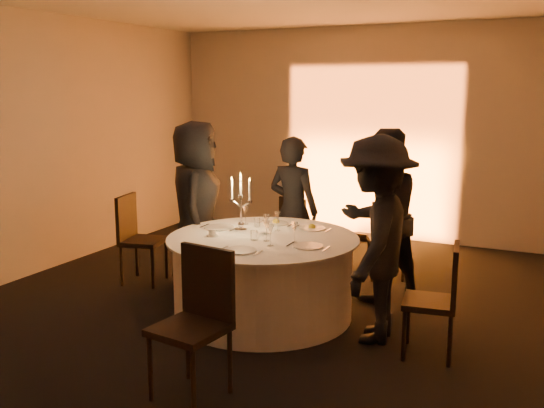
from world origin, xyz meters
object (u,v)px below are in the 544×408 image
at_px(chair_back_left, 297,227).
at_px(guest_right, 376,239).
at_px(chair_back_right, 388,235).
at_px(candelabra, 241,211).
at_px(chair_left, 136,233).
at_px(chair_front, 197,313).
at_px(guest_back_right, 382,216).
at_px(chair_right, 440,294).
at_px(guest_left, 196,205).
at_px(guest_back_left, 293,210).
at_px(coffee_cup, 212,233).
at_px(banquet_table, 263,276).

bearing_deg(chair_back_left, guest_right, 141.39).
bearing_deg(chair_back_right, candelabra, 29.74).
distance_m(chair_back_left, candelabra, 1.63).
height_order(chair_left, chair_back_left, chair_left).
height_order(chair_front, candelabra, candelabra).
bearing_deg(guest_right, guest_back_right, -171.37).
xyz_separation_m(chair_back_left, chair_right, (2.04, -1.88, 0.05)).
xyz_separation_m(guest_left, candelabra, (0.75, -0.38, 0.07)).
height_order(guest_back_left, candelabra, guest_back_left).
relative_size(chair_right, guest_left, 0.52).
bearing_deg(coffee_cup, guest_back_left, 76.44).
height_order(chair_back_right, guest_left, guest_left).
bearing_deg(guest_left, chair_left, 80.20).
bearing_deg(chair_back_right, coffee_cup, 31.28).
relative_size(chair_back_right, guest_back_left, 0.56).
bearing_deg(chair_back_left, chair_front, 112.13).
height_order(chair_right, guest_back_left, guest_back_left).
bearing_deg(chair_right, candelabra, -107.13).
distance_m(chair_back_left, guest_back_right, 1.52).
xyz_separation_m(chair_right, chair_front, (-1.43, -1.32, 0.07)).
bearing_deg(coffee_cup, banquet_table, 20.78).
bearing_deg(chair_back_left, banquet_table, 113.73).
relative_size(banquet_table, chair_back_right, 1.97).
height_order(coffee_cup, candelabra, candelabra).
relative_size(banquet_table, coffee_cup, 16.36).
bearing_deg(chair_back_left, chair_back_right, -172.56).
bearing_deg(banquet_table, guest_right, -3.91).
relative_size(chair_back_right, guest_left, 0.51).
relative_size(chair_left, chair_back_left, 1.15).
bearing_deg(candelabra, chair_left, 172.51).
relative_size(chair_back_right, guest_right, 0.52).
xyz_separation_m(chair_front, candelabra, (-0.54, 1.66, 0.38)).
bearing_deg(guest_left, coffee_cup, -163.67).
bearing_deg(banquet_table, chair_left, 169.60).
bearing_deg(coffee_cup, chair_back_left, 87.50).
relative_size(banquet_table, guest_back_left, 1.10).
bearing_deg(candelabra, chair_right, -9.54).
xyz_separation_m(guest_right, coffee_cup, (-1.55, -0.09, -0.09)).
relative_size(chair_right, guest_back_right, 0.53).
distance_m(chair_front, guest_back_left, 2.63).
bearing_deg(guest_back_right, chair_front, 31.04).
bearing_deg(guest_left, guest_back_left, -83.83).
height_order(chair_back_left, chair_back_right, chair_back_right).
relative_size(chair_back_left, coffee_cup, 7.74).
distance_m(guest_right, candelabra, 1.42).
distance_m(chair_right, guest_back_right, 1.41).
distance_m(chair_left, chair_front, 2.69).
relative_size(chair_left, guest_back_right, 0.56).
relative_size(banquet_table, candelabra, 3.11).
bearing_deg(chair_back_right, chair_left, 3.16).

